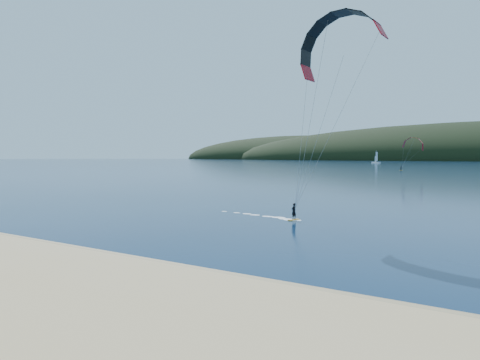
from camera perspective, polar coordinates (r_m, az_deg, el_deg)
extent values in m
plane|color=#071F3A|center=(26.26, -19.21, -11.70)|extent=(1800.00, 1800.00, 0.00)
cube|color=olive|center=(29.08, -11.98, -10.06)|extent=(220.00, 2.50, 0.10)
ellipsoid|color=black|center=(890.31, 7.24, 2.55)|extent=(520.00, 220.00, 90.00)
cube|color=orange|center=(47.79, 6.63, -4.89)|extent=(0.77, 1.44, 0.08)
imported|color=black|center=(47.68, 6.64, -3.84)|extent=(0.55, 0.70, 1.70)
cylinder|color=gray|center=(44.32, 9.53, 5.15)|extent=(0.02, 0.02, 15.66)
cube|color=orange|center=(221.76, 19.23, 1.14)|extent=(1.24, 1.59, 0.09)
imported|color=black|center=(221.73, 19.23, 1.40)|extent=(1.11, 1.18, 1.92)
cylinder|color=gray|center=(217.94, 19.90, 2.64)|extent=(0.02, 0.02, 12.03)
cube|color=white|center=(428.95, 16.40, 2.06)|extent=(8.36, 5.20, 1.39)
cylinder|color=white|center=(428.91, 16.41, 2.80)|extent=(0.20, 0.20, 10.95)
cube|color=white|center=(430.22, 16.47, 2.79)|extent=(0.96, 2.45, 7.96)
cube|color=white|center=(427.38, 16.35, 2.53)|extent=(0.75, 1.89, 4.98)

